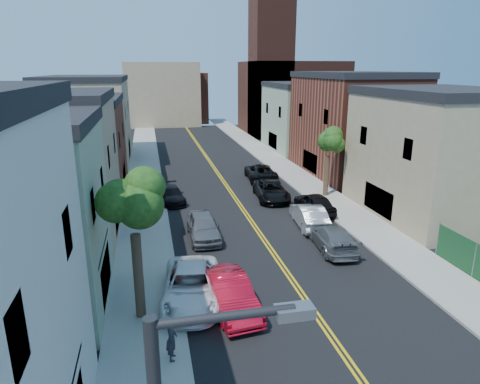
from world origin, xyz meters
TOP-DOWN VIEW (x-y plane):
  - sidewalk_left at (-7.90, 40.00)m, footprint 3.20×100.00m
  - sidewalk_right at (7.90, 40.00)m, footprint 3.20×100.00m
  - curb_left at (-6.15, 40.00)m, footprint 0.30×100.00m
  - curb_right at (6.15, 40.00)m, footprint 0.30×100.00m
  - bldg_left_tan_near at (-14.00, 25.00)m, footprint 9.00×10.00m
  - bldg_left_brick at (-14.00, 36.00)m, footprint 9.00×12.00m
  - bldg_left_tan_far at (-14.00, 50.00)m, footprint 9.00×16.00m
  - bldg_right_tan at (14.00, 24.00)m, footprint 9.00×12.00m
  - bldg_right_brick at (14.00, 38.00)m, footprint 9.00×14.00m
  - bldg_right_palegrn at (14.00, 52.00)m, footprint 9.00×12.00m
  - church at (16.33, 67.07)m, footprint 16.20×14.20m
  - backdrop_left at (-4.00, 82.00)m, footprint 14.00×8.00m
  - backdrop_center at (0.00, 86.00)m, footprint 10.00×8.00m
  - tree_left_mid at (-7.88, 14.01)m, footprint 5.20×5.20m
  - tree_right_far at (7.92, 30.01)m, footprint 4.40×4.40m
  - red_sedan at (-3.80, 13.90)m, footprint 2.34×5.17m
  - white_pickup at (-5.50, 15.01)m, footprint 3.49×6.19m
  - grey_car_left at (-3.89, 22.78)m, footprint 1.99×4.95m
  - black_car_left at (-5.50, 31.25)m, footprint 2.34×4.77m
  - grey_car_right at (3.80, 19.38)m, footprint 2.58×5.36m
  - black_car_right at (5.29, 26.09)m, footprint 2.12×4.86m
  - silver_car_right at (3.80, 23.40)m, footprint 2.21×5.13m
  - dark_car_right_far at (3.80, 36.94)m, footprint 3.11×6.03m
  - black_suv_lane at (3.00, 30.28)m, footprint 3.01×5.72m
  - pedestrian_left at (-6.70, 10.68)m, footprint 0.48×0.68m

SIDE VIEW (x-z plane):
  - sidewalk_left at x=-7.90m, z-range 0.00..0.15m
  - sidewalk_right at x=7.90m, z-range 0.00..0.15m
  - curb_left at x=-6.15m, z-range 0.00..0.15m
  - curb_right at x=6.15m, z-range 0.00..0.15m
  - black_car_left at x=-5.50m, z-range 0.00..1.34m
  - grey_car_right at x=3.80m, z-range 0.00..1.50m
  - black_suv_lane at x=3.00m, z-range 0.00..1.53m
  - dark_car_right_far at x=3.80m, z-range 0.00..1.63m
  - black_car_right at x=5.29m, z-range 0.00..1.63m
  - white_pickup at x=-5.50m, z-range 0.00..1.63m
  - silver_car_right at x=3.80m, z-range 0.00..1.64m
  - red_sedan at x=-3.80m, z-range 0.00..1.65m
  - grey_car_left at x=-3.89m, z-range 0.00..1.69m
  - pedestrian_left at x=-6.70m, z-range 0.15..1.93m
  - bldg_left_brick at x=-14.00m, z-range 0.00..8.00m
  - bldg_right_palegrn at x=14.00m, z-range 0.00..8.50m
  - bldg_left_tan_near at x=-14.00m, z-range 0.00..9.00m
  - bldg_right_tan at x=14.00m, z-range 0.00..9.00m
  - bldg_left_tan_far at x=-14.00m, z-range 0.00..9.50m
  - bldg_right_brick at x=14.00m, z-range 0.00..10.00m
  - backdrop_center at x=0.00m, z-range 0.00..10.00m
  - tree_right_far at x=7.92m, z-range 1.74..9.77m
  - backdrop_left at x=-4.00m, z-range 0.00..12.00m
  - tree_left_mid at x=-7.88m, z-range 1.94..11.23m
  - church at x=16.33m, z-range -4.06..18.54m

